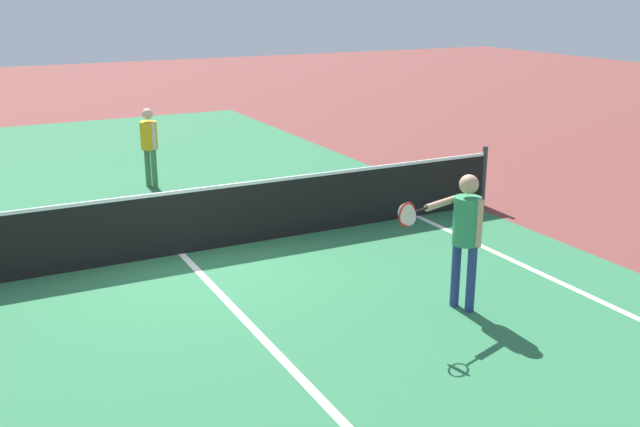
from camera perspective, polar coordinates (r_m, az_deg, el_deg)
ground_plane at (r=10.90m, az=-10.70°, el=-3.10°), size 60.00×60.00×0.00m
court_surface_inbounds at (r=10.90m, az=-10.70°, el=-3.09°), size 10.62×24.40×0.00m
line_center_service at (r=8.11m, az=-4.04°, el=-10.08°), size 0.10×6.40×0.01m
net at (r=10.74m, az=-10.84°, el=-0.63°), size 11.11×0.09×1.07m
player_near at (r=8.72m, az=11.16°, el=-1.06°), size 1.22×0.43×1.66m
player_far at (r=14.47m, az=-13.12°, el=5.58°), size 0.32×0.40×1.54m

